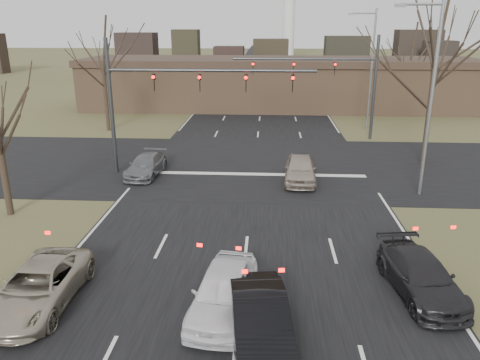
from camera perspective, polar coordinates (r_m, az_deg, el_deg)
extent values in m
plane|color=#4A4B28|center=(16.60, 0.24, -13.01)|extent=(360.00, 360.00, 0.00)
cube|color=black|center=(74.67, 2.85, 11.64)|extent=(14.00, 300.00, 0.02)
cube|color=black|center=(30.42, 1.81, 1.84)|extent=(200.00, 14.00, 0.02)
cube|color=#826046|center=(52.56, 4.82, 11.32)|extent=(42.00, 10.00, 4.60)
cube|color=#38281E|center=(52.31, 4.90, 14.20)|extent=(42.40, 10.40, 0.70)
cylinder|color=#383A3D|center=(29.08, -15.41, 8.49)|extent=(0.24, 0.24, 8.00)
cylinder|color=#383A3D|center=(27.47, -3.54, 13.19)|extent=(12.00, 0.18, 0.18)
imported|color=black|center=(28.13, -10.41, 11.62)|extent=(0.16, 0.20, 1.00)
imported|color=black|center=(27.63, -4.92, 11.73)|extent=(0.16, 0.20, 1.00)
imported|color=black|center=(27.37, 0.74, 11.73)|extent=(0.16, 0.20, 1.00)
imported|color=black|center=(27.38, 6.44, 11.62)|extent=(0.16, 0.20, 1.00)
cylinder|color=#383A3D|center=(38.34, 16.06, 10.67)|extent=(0.24, 0.24, 8.00)
cylinder|color=#383A3D|center=(37.34, 7.84, 14.40)|extent=(11.00, 0.18, 0.18)
imported|color=black|center=(37.64, 11.47, 13.18)|extent=(0.16, 0.20, 1.00)
imported|color=black|center=(37.35, 6.56, 13.37)|extent=(0.16, 0.20, 1.00)
imported|color=black|center=(37.32, 1.60, 13.48)|extent=(0.16, 0.20, 1.00)
cylinder|color=gray|center=(25.78, 22.26, 8.87)|extent=(0.18, 0.18, 10.00)
cylinder|color=gray|center=(25.24, 21.30, 19.34)|extent=(2.00, 0.12, 0.12)
cube|color=gray|center=(24.97, 18.97, 19.49)|extent=(0.50, 0.25, 0.15)
cylinder|color=gray|center=(42.24, 15.72, 12.71)|extent=(0.18, 0.18, 10.00)
cylinder|color=gray|center=(41.89, 14.87, 19.05)|extent=(2.00, 0.12, 0.12)
cube|color=gray|center=(41.72, 13.44, 19.09)|extent=(0.50, 0.25, 0.15)
cylinder|color=black|center=(32.32, 21.99, 7.24)|extent=(0.32, 0.32, 6.33)
cylinder|color=black|center=(24.43, -26.91, 1.35)|extent=(0.32, 0.32, 4.68)
cylinder|color=black|center=(41.95, -16.01, 9.35)|extent=(0.32, 0.32, 5.23)
cylinder|color=black|center=(51.55, 19.74, 10.39)|extent=(0.32, 0.32, 4.95)
imported|color=#AAA08A|center=(16.69, -23.41, -11.85)|extent=(2.23, 4.82, 1.34)
imported|color=white|center=(15.02, -2.03, -13.38)|extent=(2.28, 4.56, 1.49)
imported|color=black|center=(13.76, 2.45, -16.72)|extent=(2.14, 4.65, 1.48)
imported|color=black|center=(17.10, 21.18, -10.87)|extent=(2.43, 4.70, 1.30)
imported|color=slate|center=(28.78, -11.38, 1.76)|extent=(2.02, 4.37, 1.24)
imported|color=#AA9B89|center=(27.24, 7.35, 1.34)|extent=(2.04, 4.54, 1.51)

